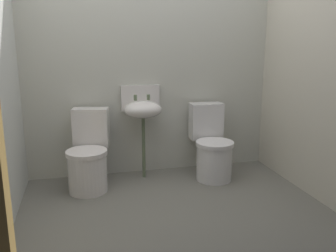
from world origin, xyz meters
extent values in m
cube|color=slate|center=(0.00, 0.00, -0.04)|extent=(3.09, 2.46, 0.08)
cube|color=beige|center=(0.00, 1.08, 1.14)|extent=(3.09, 0.10, 2.29)
cube|color=beige|center=(1.40, 0.10, 1.14)|extent=(0.10, 2.26, 2.29)
cylinder|color=silver|center=(-0.73, 0.59, 0.19)|extent=(0.45, 0.45, 0.38)
cylinder|color=silver|center=(-0.73, 0.59, 0.40)|extent=(0.47, 0.47, 0.04)
cube|color=silver|center=(-0.67, 0.88, 0.58)|extent=(0.39, 0.25, 0.40)
cylinder|color=silver|center=(0.59, 0.59, 0.19)|extent=(0.39, 0.39, 0.38)
cylinder|color=silver|center=(0.59, 0.59, 0.40)|extent=(0.41, 0.41, 0.04)
cube|color=silver|center=(0.60, 0.89, 0.58)|extent=(0.36, 0.19, 0.40)
cylinder|color=#5C6A4D|center=(-0.13, 0.84, 0.33)|extent=(0.04, 0.04, 0.66)
ellipsoid|color=silver|center=(-0.13, 0.84, 0.75)|extent=(0.40, 0.32, 0.18)
cube|color=silver|center=(-0.13, 1.00, 0.85)|extent=(0.42, 0.04, 0.28)
cylinder|color=#5C6A4D|center=(-0.20, 0.90, 0.87)|extent=(0.04, 0.04, 0.06)
cylinder|color=#5C6A4D|center=(-0.06, 0.90, 0.87)|extent=(0.04, 0.04, 0.06)
camera|label=1|loc=(-0.77, -2.85, 1.46)|focal=38.70mm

